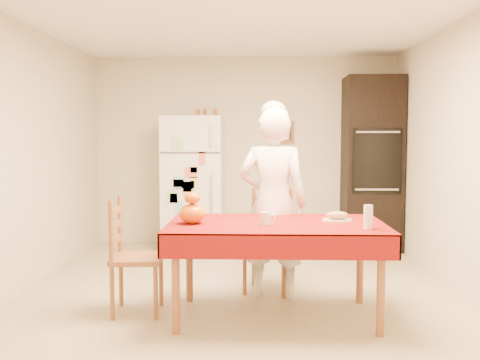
{
  "coord_description": "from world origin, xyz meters",
  "views": [
    {
      "loc": [
        0.17,
        -4.93,
        1.43
      ],
      "look_at": [
        0.0,
        0.2,
        1.02
      ],
      "focal_mm": 40.0,
      "sensor_mm": 36.0,
      "label": 1
    }
  ],
  "objects_px": {
    "bread_plate": "(337,220)",
    "chair_far": "(270,236)",
    "refrigerator": "(194,183)",
    "seated_woman": "(273,203)",
    "pumpkin_lower": "(192,214)",
    "dining_table": "(276,231)",
    "wine_glass": "(368,217)",
    "coffee_mug": "(265,218)",
    "chair_left": "(129,252)",
    "oven_cabinet": "(372,164)"
  },
  "relations": [
    {
      "from": "pumpkin_lower",
      "to": "bread_plate",
      "type": "relative_size",
      "value": 0.87
    },
    {
      "from": "pumpkin_lower",
      "to": "oven_cabinet",
      "type": "bearing_deg",
      "value": 54.32
    },
    {
      "from": "chair_left",
      "to": "bread_plate",
      "type": "distance_m",
      "value": 1.7
    },
    {
      "from": "refrigerator",
      "to": "pumpkin_lower",
      "type": "height_order",
      "value": "refrigerator"
    },
    {
      "from": "coffee_mug",
      "to": "pumpkin_lower",
      "type": "height_order",
      "value": "pumpkin_lower"
    },
    {
      "from": "dining_table",
      "to": "wine_glass",
      "type": "relative_size",
      "value": 9.66
    },
    {
      "from": "chair_left",
      "to": "coffee_mug",
      "type": "height_order",
      "value": "chair_left"
    },
    {
      "from": "refrigerator",
      "to": "seated_woman",
      "type": "height_order",
      "value": "refrigerator"
    },
    {
      "from": "oven_cabinet",
      "to": "wine_glass",
      "type": "xyz_separation_m",
      "value": [
        -0.64,
        -2.93,
        -0.25
      ]
    },
    {
      "from": "dining_table",
      "to": "wine_glass",
      "type": "height_order",
      "value": "wine_glass"
    },
    {
      "from": "wine_glass",
      "to": "bread_plate",
      "type": "height_order",
      "value": "wine_glass"
    },
    {
      "from": "coffee_mug",
      "to": "bread_plate",
      "type": "relative_size",
      "value": 0.42
    },
    {
      "from": "seated_woman",
      "to": "coffee_mug",
      "type": "height_order",
      "value": "seated_woman"
    },
    {
      "from": "dining_table",
      "to": "bread_plate",
      "type": "bearing_deg",
      "value": 10.14
    },
    {
      "from": "seated_woman",
      "to": "pumpkin_lower",
      "type": "xyz_separation_m",
      "value": [
        -0.65,
        -0.62,
        -0.01
      ]
    },
    {
      "from": "chair_left",
      "to": "wine_glass",
      "type": "xyz_separation_m",
      "value": [
        1.86,
        -0.32,
        0.34
      ]
    },
    {
      "from": "chair_left",
      "to": "coffee_mug",
      "type": "distance_m",
      "value": 1.16
    },
    {
      "from": "chair_far",
      "to": "wine_glass",
      "type": "bearing_deg",
      "value": -42.27
    },
    {
      "from": "bread_plate",
      "to": "chair_far",
      "type": "bearing_deg",
      "value": 127.16
    },
    {
      "from": "chair_far",
      "to": "coffee_mug",
      "type": "relative_size",
      "value": 9.5
    },
    {
      "from": "oven_cabinet",
      "to": "coffee_mug",
      "type": "xyz_separation_m",
      "value": [
        -1.4,
        -2.79,
        -0.29
      ]
    },
    {
      "from": "bread_plate",
      "to": "oven_cabinet",
      "type": "bearing_deg",
      "value": 72.49
    },
    {
      "from": "chair_far",
      "to": "dining_table",
      "type": "bearing_deg",
      "value": -74.18
    },
    {
      "from": "chair_far",
      "to": "pumpkin_lower",
      "type": "height_order",
      "value": "chair_far"
    },
    {
      "from": "refrigerator",
      "to": "pumpkin_lower",
      "type": "distance_m",
      "value": 2.71
    },
    {
      "from": "dining_table",
      "to": "wine_glass",
      "type": "distance_m",
      "value": 0.73
    },
    {
      "from": "oven_cabinet",
      "to": "coffee_mug",
      "type": "relative_size",
      "value": 22.0
    },
    {
      "from": "chair_left",
      "to": "oven_cabinet",
      "type": "bearing_deg",
      "value": -47.27
    },
    {
      "from": "refrigerator",
      "to": "wine_glass",
      "type": "xyz_separation_m",
      "value": [
        1.64,
        -2.88,
        -0.0
      ]
    },
    {
      "from": "chair_left",
      "to": "bread_plate",
      "type": "height_order",
      "value": "chair_left"
    },
    {
      "from": "seated_woman",
      "to": "coffee_mug",
      "type": "bearing_deg",
      "value": 91.75
    },
    {
      "from": "refrigerator",
      "to": "dining_table",
      "type": "xyz_separation_m",
      "value": [
        0.97,
        -2.63,
        -0.16
      ]
    },
    {
      "from": "chair_left",
      "to": "bread_plate",
      "type": "bearing_deg",
      "value": -92.88
    },
    {
      "from": "dining_table",
      "to": "seated_woman",
      "type": "height_order",
      "value": "seated_woman"
    },
    {
      "from": "oven_cabinet",
      "to": "chair_left",
      "type": "relative_size",
      "value": 2.32
    },
    {
      "from": "dining_table",
      "to": "pumpkin_lower",
      "type": "distance_m",
      "value": 0.67
    },
    {
      "from": "chair_left",
      "to": "dining_table",
      "type": "bearing_deg",
      "value": -96.85
    },
    {
      "from": "refrigerator",
      "to": "dining_table",
      "type": "distance_m",
      "value": 2.81
    },
    {
      "from": "chair_left",
      "to": "pumpkin_lower",
      "type": "bearing_deg",
      "value": -106.92
    },
    {
      "from": "chair_left",
      "to": "seated_woman",
      "type": "xyz_separation_m",
      "value": [
        1.18,
        0.49,
        0.34
      ]
    },
    {
      "from": "dining_table",
      "to": "coffee_mug",
      "type": "distance_m",
      "value": 0.18
    },
    {
      "from": "dining_table",
      "to": "seated_woman",
      "type": "xyz_separation_m",
      "value": [
        -0.01,
        0.56,
        0.16
      ]
    },
    {
      "from": "refrigerator",
      "to": "chair_left",
      "type": "xyz_separation_m",
      "value": [
        -0.22,
        -2.57,
        -0.34
      ]
    },
    {
      "from": "pumpkin_lower",
      "to": "bread_plate",
      "type": "distance_m",
      "value": 1.16
    },
    {
      "from": "chair_far",
      "to": "wine_glass",
      "type": "xyz_separation_m",
      "value": [
        0.7,
        -1.03,
        0.34
      ]
    },
    {
      "from": "coffee_mug",
      "to": "oven_cabinet",
      "type": "bearing_deg",
      "value": 63.37
    },
    {
      "from": "oven_cabinet",
      "to": "pumpkin_lower",
      "type": "bearing_deg",
      "value": -125.68
    },
    {
      "from": "refrigerator",
      "to": "seated_woman",
      "type": "bearing_deg",
      "value": -65.12
    },
    {
      "from": "pumpkin_lower",
      "to": "refrigerator",
      "type": "bearing_deg",
      "value": 96.63
    },
    {
      "from": "oven_cabinet",
      "to": "dining_table",
      "type": "xyz_separation_m",
      "value": [
        -1.31,
        -2.68,
        -0.41
      ]
    }
  ]
}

